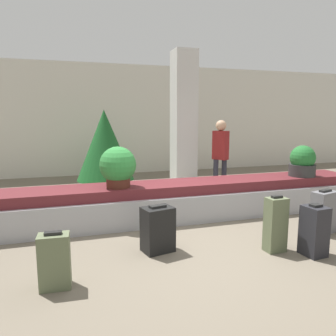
% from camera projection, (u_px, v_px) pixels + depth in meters
% --- Properties ---
extents(ground_plane, '(18.00, 18.00, 0.00)m').
position_uv_depth(ground_plane, '(198.00, 248.00, 4.27)').
color(ground_plane, '#6B6051').
extents(back_wall, '(18.00, 0.06, 3.20)m').
position_uv_depth(back_wall, '(121.00, 120.00, 9.67)').
color(back_wall, beige).
rests_on(back_wall, ground_plane).
extents(carousel, '(7.30, 0.88, 0.61)m').
position_uv_depth(carousel, '(168.00, 202.00, 5.46)').
color(carousel, '#9E9EA3').
rests_on(carousel, ground_plane).
extents(pillar, '(0.52, 0.52, 3.20)m').
position_uv_depth(pillar, '(184.00, 121.00, 7.70)').
color(pillar, silver).
rests_on(pillar, ground_plane).
extents(suitcase_0, '(0.42, 0.30, 0.65)m').
position_uv_depth(suitcase_0, '(324.00, 212.00, 4.79)').
color(suitcase_0, slate).
rests_on(suitcase_0, ground_plane).
extents(suitcase_1, '(0.27, 0.30, 0.65)m').
position_uv_depth(suitcase_1, '(314.00, 231.00, 4.01)').
color(suitcase_1, '#232328').
rests_on(suitcase_1, ground_plane).
extents(suitcase_2, '(0.31, 0.22, 0.58)m').
position_uv_depth(suitcase_2, '(55.00, 261.00, 3.24)').
color(suitcase_2, '#5B6647').
rests_on(suitcase_2, ground_plane).
extents(suitcase_3, '(0.25, 0.19, 0.72)m').
position_uv_depth(suitcase_3, '(275.00, 224.00, 4.12)').
color(suitcase_3, '#5B6647').
rests_on(suitcase_3, ground_plane).
extents(suitcase_4, '(0.43, 0.35, 0.60)m').
position_uv_depth(suitcase_4, '(158.00, 229.00, 4.13)').
color(suitcase_4, black).
rests_on(suitcase_4, ground_plane).
extents(potted_plant_0, '(0.47, 0.47, 0.57)m').
position_uv_depth(potted_plant_0, '(302.00, 162.00, 6.01)').
color(potted_plant_0, '#2D2D2D').
rests_on(potted_plant_0, carousel).
extents(potted_plant_1, '(0.56, 0.56, 0.64)m').
position_uv_depth(potted_plant_1, '(118.00, 167.00, 5.03)').
color(potted_plant_1, '#4C2319').
rests_on(potted_plant_1, carousel).
extents(traveler_0, '(0.32, 0.37, 1.62)m').
position_uv_depth(traveler_0, '(220.00, 151.00, 7.06)').
color(traveler_0, '#282833').
rests_on(traveler_0, ground_plane).
extents(decorated_tree, '(1.37, 1.37, 1.86)m').
position_uv_depth(decorated_tree, '(105.00, 145.00, 7.85)').
color(decorated_tree, '#4C331E').
rests_on(decorated_tree, ground_plane).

